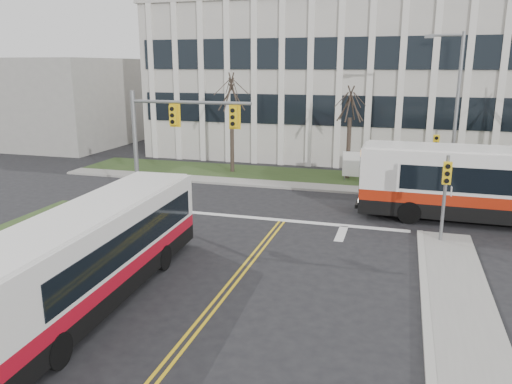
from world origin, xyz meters
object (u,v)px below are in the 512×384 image
Objects in this scene: bus_cross at (503,188)px; newspaper_box_red at (37,250)px; bus_main at (92,256)px; directory_sign at (354,165)px; streetlight at (454,105)px.

bus_cross is 20.79m from newspaper_box_red.
directory_sign is at bearing 69.16° from bus_main.
newspaper_box_red is (-17.99, -10.34, -1.28)m from bus_cross.
bus_cross is 13.88× the size of newspaper_box_red.
streetlight is 6.79m from bus_cross.
directory_sign is (-5.53, 1.30, -4.02)m from streetlight.
bus_cross is at bearing 39.30° from bus_main.
bus_cross is (13.93, 12.54, 0.25)m from bus_main.
streetlight is 0.82× the size of bus_main.
streetlight is at bearing 67.59° from newspaper_box_red.
streetlight reaches higher than newspaper_box_red.
bus_main is 4.73m from newspaper_box_red.
bus_cross reaches higher than directory_sign.
directory_sign is at bearing 81.52° from newspaper_box_red.
bus_cross is at bearing 52.65° from newspaper_box_red.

